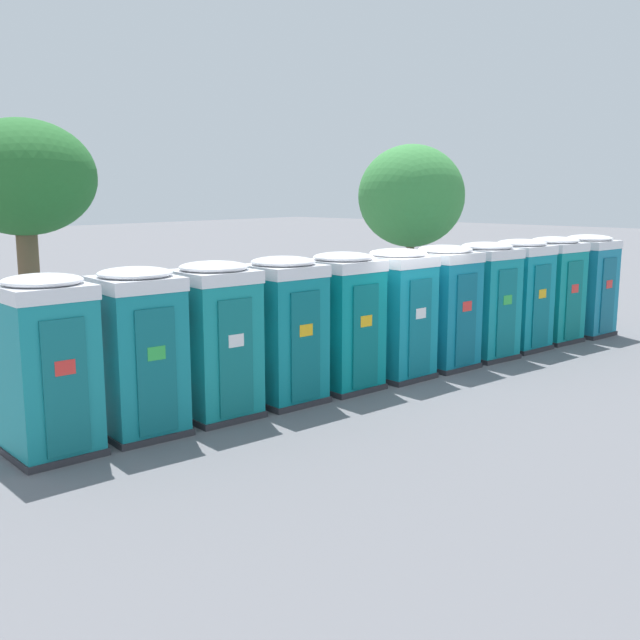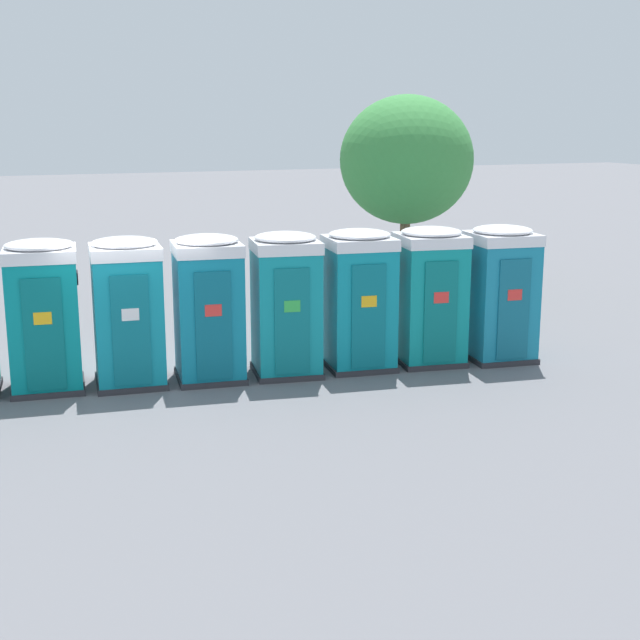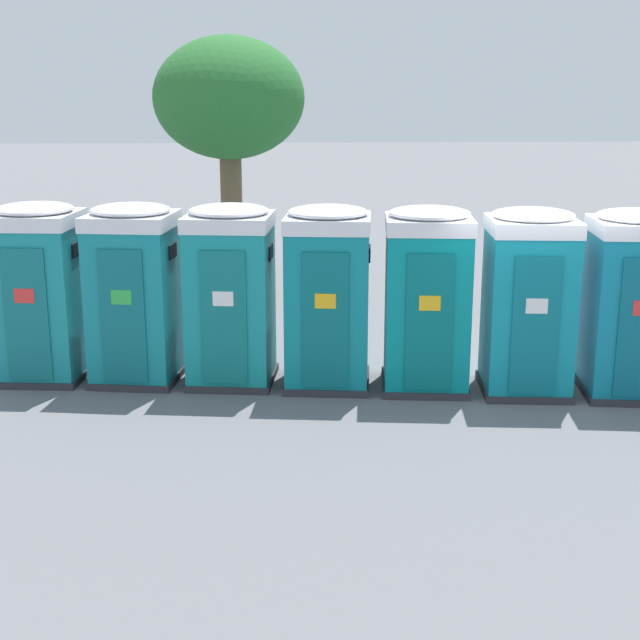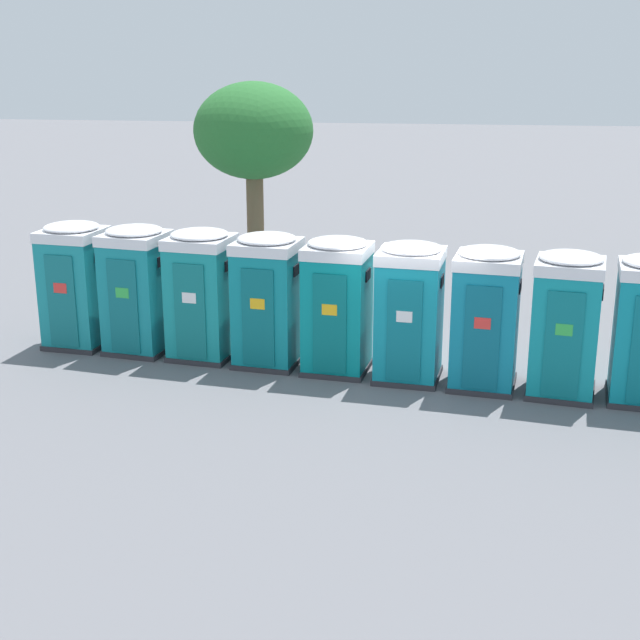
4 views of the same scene
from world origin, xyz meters
name	(u,v)px [view 4 (image 4 of 4)]	position (x,y,z in m)	size (l,w,h in m)	color
ground_plane	(410,373)	(0.00, 0.00, 0.00)	(120.00, 120.00, 0.00)	slate
portapotty_0	(76,284)	(-6.79, 0.70, 1.28)	(1.29, 1.32, 2.54)	#2D2D33
portapotty_1	(137,289)	(-5.44, 0.53, 1.28)	(1.35, 1.37, 2.54)	#2D2D33
portapotty_2	(202,293)	(-4.08, 0.37, 1.28)	(1.33, 1.34, 2.54)	#2D2D33
portapotty_3	(268,299)	(-2.73, 0.15, 1.28)	(1.31, 1.33, 2.54)	#2D2D33
portapotty_4	(337,305)	(-1.38, -0.04, 1.28)	(1.30, 1.32, 2.54)	#2D2D33
portapotty_5	(409,311)	(-0.04, -0.28, 1.28)	(1.28, 1.31, 2.54)	#2D2D33
portapotty_6	(486,317)	(1.31, -0.48, 1.28)	(1.30, 1.33, 2.54)	#2D2D33
portapotty_7	(566,324)	(2.66, -0.66, 1.28)	(1.34, 1.37, 2.54)	#2D2D33
street_tree_0	(254,133)	(-4.27, 6.12, 3.84)	(2.96, 2.96, 5.09)	brown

